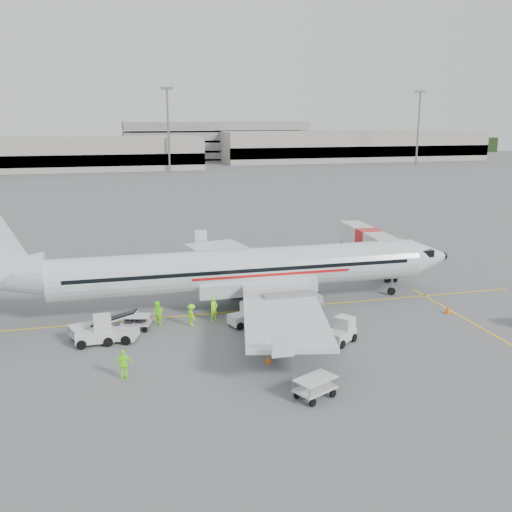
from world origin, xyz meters
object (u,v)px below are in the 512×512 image
(aircraft, at_px, (242,242))
(tug_mid, at_px, (244,314))
(tug_aft, at_px, (94,330))
(tug_fore, at_px, (341,331))
(belt_loader, at_px, (109,321))
(jet_bridge, at_px, (368,249))

(aircraft, xyz_separation_m, tug_mid, (-0.79, -4.02, -4.40))
(tug_aft, bearing_deg, tug_fore, -15.46)
(aircraft, xyz_separation_m, tug_fore, (4.65, -8.72, -4.40))
(belt_loader, bearing_deg, tug_aft, -136.71)
(belt_loader, height_order, tug_aft, belt_loader)
(aircraft, height_order, tug_aft, aircraft)
(tug_mid, distance_m, tug_aft, 10.35)
(tug_aft, bearing_deg, jet_bridge, 25.83)
(jet_bridge, xyz_separation_m, tug_fore, (-10.11, -17.43, -1.08))
(tug_fore, height_order, tug_mid, tug_fore)
(jet_bridge, distance_m, tug_aft, 29.26)
(tug_fore, relative_size, tug_aft, 0.88)
(tug_aft, bearing_deg, belt_loader, 21.93)
(tug_fore, xyz_separation_m, tug_aft, (-15.74, 3.75, 0.11))
(belt_loader, xyz_separation_m, tug_fore, (14.76, -4.19, -0.49))
(aircraft, relative_size, belt_loader, 7.78)
(jet_bridge, height_order, tug_mid, jet_bridge)
(tug_fore, xyz_separation_m, tug_mid, (-5.44, 4.70, -0.00))
(tug_aft, bearing_deg, tug_mid, 3.20)
(tug_fore, distance_m, tug_mid, 7.19)
(aircraft, distance_m, belt_loader, 11.75)
(jet_bridge, bearing_deg, aircraft, -147.26)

